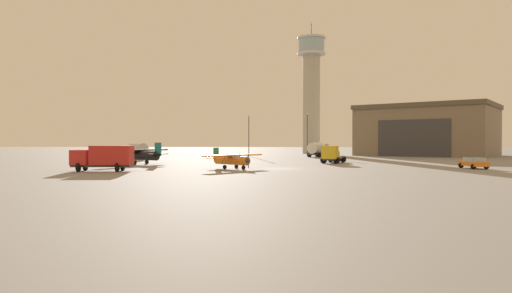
{
  "coord_description": "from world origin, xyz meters",
  "views": [
    {
      "loc": [
        -0.0,
        -55.0,
        3.38
      ],
      "look_at": [
        -3.94,
        15.92,
        2.52
      ],
      "focal_mm": 31.42,
      "sensor_mm": 36.0,
      "label": 1
    }
  ],
  "objects_px": {
    "truck_fuel_tanker_silver": "(136,150)",
    "light_post_east": "(249,132)",
    "truck_box_red": "(104,157)",
    "airplane_orange": "(231,159)",
    "control_tower": "(311,87)",
    "truck_fuel_tanker_white": "(318,149)",
    "car_orange": "(474,163)",
    "airplane_black": "(140,154)",
    "truck_flatbed_yellow": "(332,155)",
    "light_post_west": "(307,131)"
  },
  "relations": [
    {
      "from": "truck_fuel_tanker_silver",
      "to": "light_post_east",
      "type": "bearing_deg",
      "value": -96.07
    },
    {
      "from": "truck_box_red",
      "to": "airplane_orange",
      "type": "bearing_deg",
      "value": -165.26
    },
    {
      "from": "airplane_orange",
      "to": "control_tower",
      "type": "bearing_deg",
      "value": 119.74
    },
    {
      "from": "truck_fuel_tanker_white",
      "to": "truck_box_red",
      "type": "height_order",
      "value": "truck_fuel_tanker_white"
    },
    {
      "from": "truck_fuel_tanker_silver",
      "to": "car_orange",
      "type": "relative_size",
      "value": 1.34
    },
    {
      "from": "truck_fuel_tanker_white",
      "to": "truck_box_red",
      "type": "bearing_deg",
      "value": 176.94
    },
    {
      "from": "airplane_black",
      "to": "truck_fuel_tanker_silver",
      "type": "xyz_separation_m",
      "value": [
        -6.73,
        18.39,
        0.16
      ]
    },
    {
      "from": "truck_flatbed_yellow",
      "to": "light_post_east",
      "type": "height_order",
      "value": "light_post_east"
    },
    {
      "from": "truck_flatbed_yellow",
      "to": "airplane_orange",
      "type": "bearing_deg",
      "value": -22.06
    },
    {
      "from": "truck_box_red",
      "to": "car_orange",
      "type": "height_order",
      "value": "truck_box_red"
    },
    {
      "from": "control_tower",
      "to": "light_post_west",
      "type": "distance_m",
      "value": 23.54
    },
    {
      "from": "truck_fuel_tanker_silver",
      "to": "airplane_orange",
      "type": "bearing_deg",
      "value": 166.73
    },
    {
      "from": "control_tower",
      "to": "airplane_black",
      "type": "bearing_deg",
      "value": -115.79
    },
    {
      "from": "truck_box_red",
      "to": "car_orange",
      "type": "distance_m",
      "value": 44.09
    },
    {
      "from": "truck_flatbed_yellow",
      "to": "car_orange",
      "type": "height_order",
      "value": "truck_flatbed_yellow"
    },
    {
      "from": "truck_fuel_tanker_white",
      "to": "light_post_east",
      "type": "bearing_deg",
      "value": 98.12
    },
    {
      "from": "airplane_orange",
      "to": "truck_fuel_tanker_white",
      "type": "bearing_deg",
      "value": 113.19
    },
    {
      "from": "airplane_black",
      "to": "light_post_east",
      "type": "distance_m",
      "value": 39.95
    },
    {
      "from": "truck_fuel_tanker_white",
      "to": "truck_fuel_tanker_silver",
      "type": "relative_size",
      "value": 1.14
    },
    {
      "from": "control_tower",
      "to": "truck_flatbed_yellow",
      "type": "height_order",
      "value": "control_tower"
    },
    {
      "from": "truck_box_red",
      "to": "car_orange",
      "type": "xyz_separation_m",
      "value": [
        43.5,
        7.1,
        -0.87
      ]
    },
    {
      "from": "truck_box_red",
      "to": "truck_flatbed_yellow",
      "type": "height_order",
      "value": "truck_box_red"
    },
    {
      "from": "control_tower",
      "to": "light_post_east",
      "type": "xyz_separation_m",
      "value": [
        -15.55,
        -21.65,
        -12.64
      ]
    },
    {
      "from": "airplane_orange",
      "to": "car_orange",
      "type": "xyz_separation_m",
      "value": [
        29.68,
        2.39,
        -0.46
      ]
    },
    {
      "from": "truck_flatbed_yellow",
      "to": "control_tower",
      "type": "bearing_deg",
      "value": -159.73
    },
    {
      "from": "truck_fuel_tanker_white",
      "to": "light_post_east",
      "type": "relative_size",
      "value": 0.7
    },
    {
      "from": "control_tower",
      "to": "truck_fuel_tanker_silver",
      "type": "height_order",
      "value": "control_tower"
    },
    {
      "from": "airplane_black",
      "to": "car_orange",
      "type": "height_order",
      "value": "airplane_black"
    },
    {
      "from": "car_orange",
      "to": "light_post_east",
      "type": "distance_m",
      "value": 54.63
    },
    {
      "from": "control_tower",
      "to": "airplane_orange",
      "type": "height_order",
      "value": "control_tower"
    },
    {
      "from": "airplane_black",
      "to": "truck_flatbed_yellow",
      "type": "relative_size",
      "value": 1.48
    },
    {
      "from": "truck_box_red",
      "to": "car_orange",
      "type": "relative_size",
      "value": 1.55
    },
    {
      "from": "light_post_east",
      "to": "car_orange",
      "type": "bearing_deg",
      "value": -55.39
    },
    {
      "from": "airplane_orange",
      "to": "truck_box_red",
      "type": "height_order",
      "value": "truck_box_red"
    },
    {
      "from": "truck_fuel_tanker_white",
      "to": "airplane_orange",
      "type": "bearing_deg",
      "value": -170.65
    },
    {
      "from": "truck_box_red",
      "to": "light_post_east",
      "type": "height_order",
      "value": "light_post_east"
    },
    {
      "from": "truck_box_red",
      "to": "light_post_east",
      "type": "relative_size",
      "value": 0.72
    },
    {
      "from": "truck_box_red",
      "to": "truck_fuel_tanker_silver",
      "type": "relative_size",
      "value": 1.16
    },
    {
      "from": "truck_fuel_tanker_white",
      "to": "car_orange",
      "type": "relative_size",
      "value": 1.52
    },
    {
      "from": "truck_fuel_tanker_white",
      "to": "light_post_west",
      "type": "xyz_separation_m",
      "value": [
        -1.78,
        7.09,
        4.09
      ]
    },
    {
      "from": "car_orange",
      "to": "light_post_east",
      "type": "relative_size",
      "value": 0.46
    },
    {
      "from": "truck_fuel_tanker_white",
      "to": "car_orange",
      "type": "bearing_deg",
      "value": -130.46
    },
    {
      "from": "airplane_orange",
      "to": "truck_fuel_tanker_white",
      "type": "xyz_separation_m",
      "value": [
        13.84,
        41.83,
        0.51
      ]
    },
    {
      "from": "truck_fuel_tanker_white",
      "to": "truck_flatbed_yellow",
      "type": "distance_m",
      "value": 26.92
    },
    {
      "from": "car_orange",
      "to": "truck_flatbed_yellow",
      "type": "bearing_deg",
      "value": 43.45
    },
    {
      "from": "car_orange",
      "to": "airplane_black",
      "type": "bearing_deg",
      "value": 72.42
    },
    {
      "from": "control_tower",
      "to": "airplane_orange",
      "type": "bearing_deg",
      "value": -101.75
    },
    {
      "from": "control_tower",
      "to": "car_orange",
      "type": "height_order",
      "value": "control_tower"
    },
    {
      "from": "truck_fuel_tanker_white",
      "to": "light_post_west",
      "type": "distance_m",
      "value": 8.37
    },
    {
      "from": "light_post_west",
      "to": "light_post_east",
      "type": "relative_size",
      "value": 1.06
    }
  ]
}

